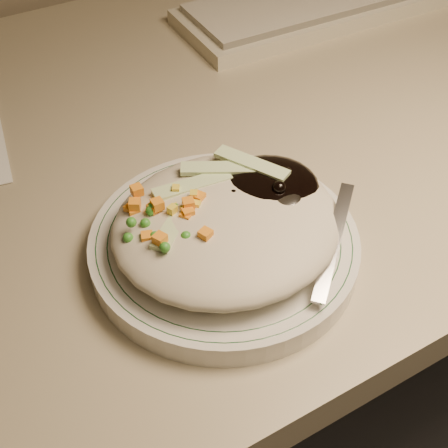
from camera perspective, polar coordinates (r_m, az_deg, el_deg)
desk at (r=0.83m, az=-0.71°, el=-1.33°), size 1.40×0.70×0.74m
plate at (r=0.53m, az=0.00°, el=-2.00°), size 0.23×0.23×0.02m
plate_rim at (r=0.53m, az=0.00°, el=-1.25°), size 0.22×0.22×0.00m
meal at (r=0.51m, az=0.46°, el=0.56°), size 0.20×0.19×0.05m
keyboard at (r=0.93m, az=8.94°, el=19.34°), size 0.41×0.16×0.03m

